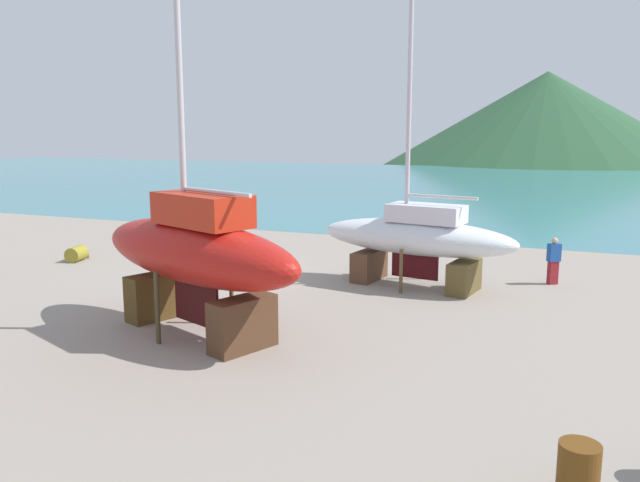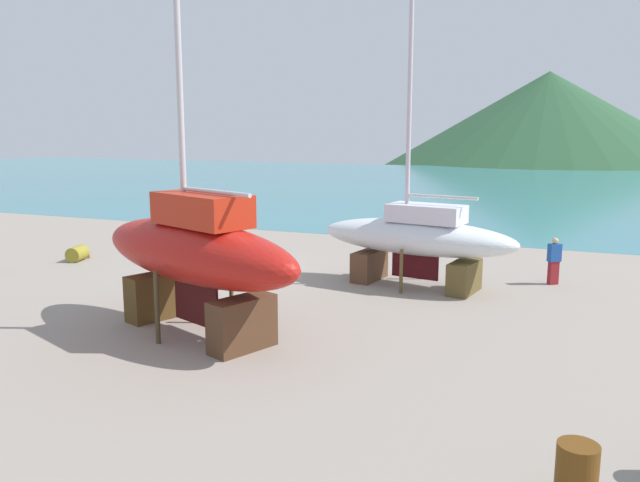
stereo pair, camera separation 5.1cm
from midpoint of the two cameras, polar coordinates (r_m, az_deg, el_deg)
The scene contains 11 objects.
ground_plane at distance 21.06m, azimuth -13.60°, elevation -5.03°, with size 54.46×54.46×0.00m, color gray.
sea_water at distance 64.23m, azimuth 11.38°, elevation 5.04°, with size 175.12×65.64×0.01m, color teal.
headland_hill at distance 117.57m, azimuth 19.55°, elevation 6.84°, with size 105.75×105.75×30.58m, color #2B5333.
sailboat_small_center at distance 21.92m, azimuth 8.65°, elevation 0.28°, with size 7.35×3.22×10.14m.
sailboat_mid_port at distance 16.81m, azimuth -11.33°, elevation -0.98°, with size 7.96×4.81×13.78m.
worker at distance 23.55m, azimuth 20.36°, elevation -1.64°, with size 0.49×0.46×1.67m.
barrel_rust_mid at distance 27.97m, azimuth -21.26°, elevation -1.09°, with size 0.62×0.62×0.88m, color olive.
barrel_tar_black at distance 24.05m, azimuth -7.99°, elevation -2.29°, with size 0.56×0.56×0.76m, color brown.
barrel_blue_faded at distance 10.40m, azimuth 22.23°, elevation -18.94°, with size 0.60×0.60×0.92m, color #5B3510.
timber_short_cross at distance 29.34m, azimuth -20.70°, elevation -1.00°, with size 1.95×0.20×0.18m, color brown.
timber_long_aft at distance 24.80m, azimuth -13.42°, elevation -2.63°, with size 1.97×0.15×0.11m, color brown.
Camera 1 is at (12.01, -20.62, 5.37)m, focal length 35.30 mm.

